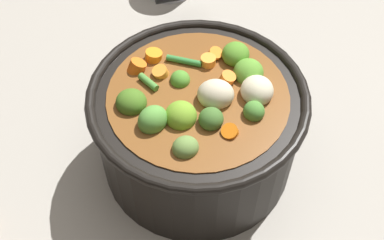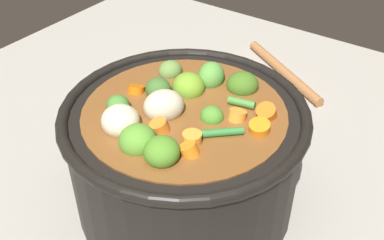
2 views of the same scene
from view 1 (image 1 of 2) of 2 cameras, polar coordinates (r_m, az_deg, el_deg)
The scene contains 2 objects.
ground_plane at distance 0.72m, azimuth 0.61°, elevation -4.42°, with size 1.10×1.10×0.00m, color #9E998E.
cooking_pot at distance 0.66m, azimuth 0.68°, elevation -0.64°, with size 0.29×0.29×0.17m.
Camera 1 is at (0.22, 0.34, 0.60)m, focal length 44.83 mm.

